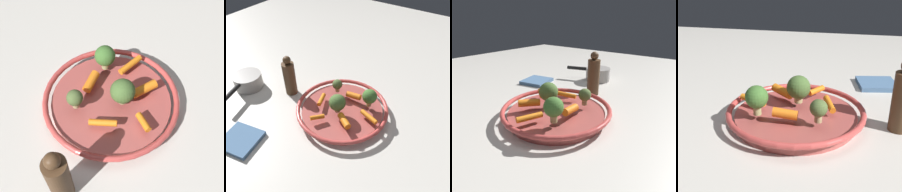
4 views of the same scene
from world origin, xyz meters
The scene contains 11 objects.
ground_plane centered at (0.00, 0.00, 0.00)m, with size 2.27×2.27×0.00m, color beige.
serving_bowl centered at (0.00, 0.00, 0.02)m, with size 0.32×0.32×0.04m.
baby_carrot_right centered at (-0.05, 0.06, 0.05)m, with size 0.02×0.02×0.06m, color orange.
baby_carrot_near_rim centered at (-0.01, -0.06, 0.05)m, with size 0.02×0.02×0.05m, color orange.
baby_carrot_center centered at (-0.10, 0.00, 0.04)m, with size 0.02×0.02×0.07m, color orange.
baby_carrot_back centered at (0.03, 0.10, 0.04)m, with size 0.01×0.01×0.05m, color orange.
baby_carrot_left centered at (0.08, 0.02, 0.04)m, with size 0.01×0.01×0.06m, color orange.
broccoli_floret_small centered at (0.00, 0.03, 0.07)m, with size 0.06×0.06×0.07m.
broccoli_floret_large centered at (0.06, -0.06, 0.07)m, with size 0.04×0.04×0.05m.
broccoli_floret_edge centered at (-0.07, -0.05, 0.08)m, with size 0.05×0.05×0.07m.
pepper_mill centered at (0.23, 0.01, 0.07)m, with size 0.05×0.05×0.16m.
Camera 1 is at (0.36, 0.19, 0.59)m, focal length 47.45 mm.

